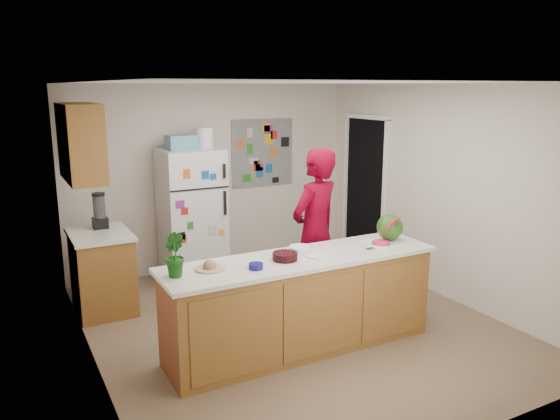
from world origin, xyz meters
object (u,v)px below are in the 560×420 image
watermelon (390,227)px  person (315,232)px  cherry_bowl (285,256)px  refrigerator (192,215)px

watermelon → person: bearing=127.1°
cherry_bowl → person: bearing=42.8°
cherry_bowl → watermelon: bearing=2.3°
person → cherry_bowl: bearing=22.2°
watermelon → cherry_bowl: 1.25m
refrigerator → watermelon: (1.31, -2.34, 0.22)m
refrigerator → person: 1.88m
refrigerator → watermelon: size_ratio=6.36×
watermelon → cherry_bowl: size_ratio=1.16×
refrigerator → watermelon: bearing=-60.7°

